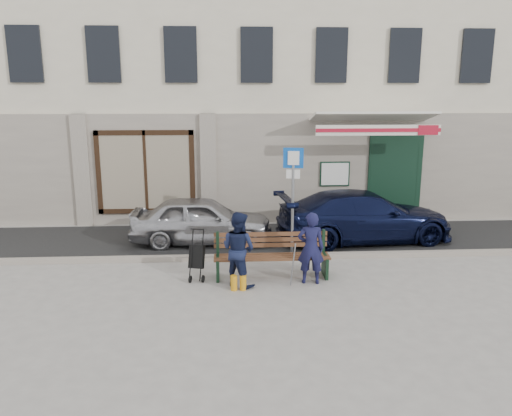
{
  "coord_description": "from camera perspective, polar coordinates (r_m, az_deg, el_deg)",
  "views": [
    {
      "loc": [
        -0.86,
        -9.49,
        3.74
      ],
      "look_at": [
        -0.21,
        1.6,
        1.2
      ],
      "focal_mm": 35.0,
      "sensor_mm": 36.0,
      "label": 1
    }
  ],
  "objects": [
    {
      "name": "stroller",
      "position": [
        10.36,
        -6.79,
        -5.66
      ],
      "size": [
        0.36,
        0.47,
        1.04
      ],
      "rotation": [
        0.0,
        0.0,
        -0.28
      ],
      "color": "black",
      "rests_on": "ground"
    },
    {
      "name": "man",
      "position": [
        10.06,
        6.28,
        -4.57
      ],
      "size": [
        0.57,
        0.41,
        1.47
      ],
      "primitive_type": "imported",
      "rotation": [
        0.0,
        0.0,
        3.02
      ],
      "color": "#15163B",
      "rests_on": "ground"
    },
    {
      "name": "asphalt_lane",
      "position": [
        13.16,
        0.55,
        -3.61
      ],
      "size": [
        60.0,
        3.2,
        0.01
      ],
      "primitive_type": "cube",
      "color": "#282828",
      "rests_on": "ground"
    },
    {
      "name": "woman",
      "position": [
        9.88,
        -2.02,
        -4.71
      ],
      "size": [
        0.93,
        0.9,
        1.51
      ],
      "primitive_type": "imported",
      "rotation": [
        0.0,
        0.0,
        2.49
      ],
      "color": "#151D3C",
      "rests_on": "ground"
    },
    {
      "name": "parking_sign",
      "position": [
        11.68,
        4.25,
        2.73
      ],
      "size": [
        0.47,
        0.12,
        2.54
      ],
      "rotation": [
        0.0,
        0.0,
        -0.19
      ],
      "color": "gray",
      "rests_on": "ground"
    },
    {
      "name": "curb",
      "position": [
        11.62,
        1.09,
        -5.59
      ],
      "size": [
        60.0,
        0.18,
        0.12
      ],
      "primitive_type": "cube",
      "color": "#9E9384",
      "rests_on": "ground"
    },
    {
      "name": "ground",
      "position": [
        10.23,
        1.75,
        -8.56
      ],
      "size": [
        80.0,
        80.0,
        0.0
      ],
      "primitive_type": "plane",
      "color": "#9E9991",
      "rests_on": "ground"
    },
    {
      "name": "bench",
      "position": [
        10.39,
        1.56,
        -5.53
      ],
      "size": [
        2.4,
        1.17,
        0.98
      ],
      "color": "brown",
      "rests_on": "ground"
    },
    {
      "name": "car_navy",
      "position": [
        13.21,
        12.27,
        -0.91
      ],
      "size": [
        4.71,
        2.34,
        1.32
      ],
      "primitive_type": "imported",
      "rotation": [
        0.0,
        0.0,
        1.68
      ],
      "color": "black",
      "rests_on": "ground"
    },
    {
      "name": "car_silver",
      "position": [
        12.79,
        -6.23,
        -1.36
      ],
      "size": [
        3.62,
        1.54,
        1.22
      ],
      "primitive_type": "imported",
      "rotation": [
        0.0,
        0.0,
        1.54
      ],
      "color": "#ABABB0",
      "rests_on": "ground"
    },
    {
      "name": "building",
      "position": [
        18.0,
        -0.6,
        16.81
      ],
      "size": [
        20.0,
        8.27,
        10.0
      ],
      "color": "beige",
      "rests_on": "ground"
    }
  ]
}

